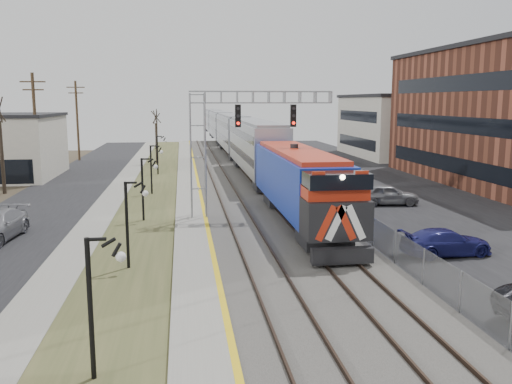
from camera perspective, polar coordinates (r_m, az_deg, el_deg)
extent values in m
cube|color=black|center=(43.03, -21.13, -1.12)|extent=(7.00, 120.00, 0.04)
cube|color=gray|center=(42.21, -15.18, -0.98)|extent=(2.00, 120.00, 0.08)
cube|color=#3E4525|center=(41.93, -11.11, -0.90)|extent=(4.00, 120.00, 0.06)
cube|color=gray|center=(41.84, -7.01, -0.69)|extent=(2.00, 120.00, 0.24)
cube|color=#595651|center=(42.19, -0.20, -0.56)|extent=(8.00, 120.00, 0.20)
cube|color=black|center=(45.35, 15.00, -0.28)|extent=(16.00, 120.00, 0.04)
cube|color=gold|center=(41.83, -5.81, -0.50)|extent=(0.24, 120.00, 0.01)
cube|color=#2D2119|center=(41.90, -3.94, -0.41)|extent=(0.08, 120.00, 0.15)
cube|color=#2D2119|center=(42.02, -1.89, -0.36)|extent=(0.08, 120.00, 0.15)
cube|color=#2D2119|center=(42.27, 0.80, -0.30)|extent=(0.08, 120.00, 0.15)
cube|color=#2D2119|center=(42.51, 2.80, -0.25)|extent=(0.08, 120.00, 0.15)
cube|color=#142EA3|center=(32.48, 4.72, 0.60)|extent=(3.00, 17.00, 4.25)
cube|color=black|center=(24.63, 9.05, -6.63)|extent=(2.80, 0.50, 0.70)
cube|color=#A7A9B1|center=(52.28, -0.09, 4.62)|extent=(3.00, 22.00, 5.33)
cube|color=#A7A9B1|center=(74.88, -2.44, 6.11)|extent=(3.00, 22.00, 5.33)
cube|color=#A7A9B1|center=(97.57, -3.70, 6.90)|extent=(3.00, 22.00, 5.33)
cube|color=#A7A9B1|center=(120.30, -4.49, 7.39)|extent=(3.00, 22.00, 5.33)
cube|color=gray|center=(34.37, -6.13, 3.64)|extent=(1.00, 1.00, 8.00)
cube|color=gray|center=(34.54, 0.51, 9.95)|extent=(9.00, 0.80, 0.80)
cube|color=black|center=(33.92, -1.92, 8.01)|extent=(0.35, 0.25, 1.40)
cube|color=black|center=(34.45, 3.94, 8.02)|extent=(0.35, 0.25, 1.40)
cylinder|color=black|center=(15.42, -17.03, -11.84)|extent=(0.14, 0.14, 4.00)
cylinder|color=black|center=(24.92, -13.42, -3.49)|extent=(0.14, 0.14, 4.00)
cylinder|color=black|center=(34.71, -11.85, 0.21)|extent=(0.14, 0.14, 4.00)
cylinder|color=black|center=(44.59, -10.98, 2.28)|extent=(0.14, 0.14, 4.00)
cylinder|color=black|center=(56.50, -10.33, 3.81)|extent=(0.14, 0.14, 4.00)
cylinder|color=#4C3823|center=(52.86, -22.17, 6.14)|extent=(0.28, 0.28, 10.00)
cylinder|color=#4C3823|center=(72.40, -18.29, 7.10)|extent=(0.28, 0.28, 10.00)
cube|color=gray|center=(42.83, 5.37, 0.50)|extent=(0.04, 120.00, 1.60)
cube|color=beige|center=(77.90, 16.16, 6.60)|extent=(16.00, 18.00, 8.00)
cylinder|color=#382D23|center=(48.62, -25.17, 3.30)|extent=(0.30, 0.30, 5.95)
cylinder|color=#382D23|center=(66.44, -10.41, 5.03)|extent=(0.30, 0.30, 4.90)
imported|color=navy|center=(28.20, 19.36, -5.08)|extent=(4.63, 2.20, 1.30)
imported|color=slate|center=(40.57, 13.66, -0.30)|extent=(4.64, 2.31, 1.52)
imported|color=#0D4210|center=(48.34, 9.10, 1.43)|extent=(5.00, 3.34, 1.56)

